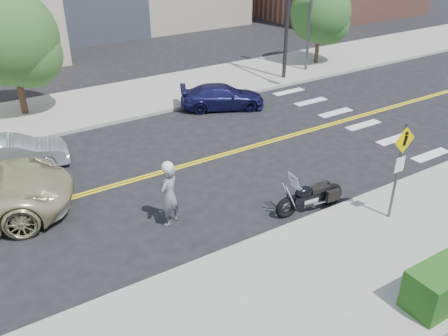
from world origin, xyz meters
name	(u,v)px	position (x,y,z in m)	size (l,w,h in m)	color
ground_plane	(167,171)	(0.00, 0.00, 0.00)	(120.00, 120.00, 0.00)	black
sidewalk_near	(307,296)	(0.00, -7.50, 0.07)	(60.00, 5.00, 0.15)	#9E9B91
sidewalk_far	(97,105)	(0.00, 7.50, 0.07)	(60.00, 5.00, 0.15)	#9E9B91
pedestrian_sign	(400,162)	(4.20, -6.31, 1.96)	(0.78, 0.08, 3.00)	#4C4C51
motorcyclist	(169,194)	(-1.34, -2.98, 1.02)	(0.84, 0.75, 2.05)	#98999D
motorcycle	(311,190)	(2.60, -4.60, 0.70)	(2.31, 0.70, 1.41)	black
parked_car_silver	(12,154)	(-4.55, 2.95, 0.61)	(1.30, 3.71, 1.22)	#B9BEC2
parked_car_blue	(222,97)	(4.90, 4.16, 0.56)	(1.58, 3.88, 1.13)	#191A4D
tree_far_a	(9,38)	(-3.13, 8.07, 3.49)	(4.03, 4.03, 5.51)	#382619
tree_far_b	(320,13)	(13.47, 7.27, 3.04)	(3.45, 3.45, 4.77)	#382619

